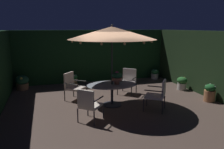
# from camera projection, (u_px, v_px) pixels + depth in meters

# --- Properties ---
(ground_plane) EXTENTS (7.89, 7.55, 0.02)m
(ground_plane) POSITION_uv_depth(u_px,v_px,m) (115.00, 104.00, 7.78)
(ground_plane) COLOR brown
(hedge_backdrop_rear) EXTENTS (7.89, 0.30, 2.50)m
(hedge_backdrop_rear) POSITION_uv_depth(u_px,v_px,m) (92.00, 56.00, 10.91)
(hedge_backdrop_rear) COLOR #153519
(hedge_backdrop_rear) RESTS_ON ground_plane
(hedge_backdrop_right) EXTENTS (0.30, 7.55, 2.50)m
(hedge_backdrop_right) POSITION_uv_depth(u_px,v_px,m) (208.00, 64.00, 8.60)
(hedge_backdrop_right) COLOR black
(hedge_backdrop_right) RESTS_ON ground_plane
(patio_dining_table) EXTENTS (1.73, 1.25, 0.74)m
(patio_dining_table) POSITION_uv_depth(u_px,v_px,m) (112.00, 88.00, 7.59)
(patio_dining_table) COLOR #2A2B35
(patio_dining_table) RESTS_ON ground_plane
(patio_umbrella) EXTENTS (2.88, 2.88, 2.73)m
(patio_umbrella) POSITION_uv_depth(u_px,v_px,m) (112.00, 33.00, 7.20)
(patio_umbrella) COLOR #2B2E31
(patio_umbrella) RESTS_ON ground_plane
(centerpiece_planter) EXTENTS (0.36, 0.36, 0.45)m
(centerpiece_planter) POSITION_uv_depth(u_px,v_px,m) (117.00, 77.00, 7.50)
(centerpiece_planter) COLOR #AB6243
(centerpiece_planter) RESTS_ON patio_dining_table
(patio_chair_north) EXTENTS (0.83, 0.82, 1.01)m
(patio_chair_north) POSITION_uv_depth(u_px,v_px,m) (158.00, 93.00, 7.08)
(patio_chair_north) COLOR #2D2930
(patio_chair_north) RESTS_ON ground_plane
(patio_chair_northeast) EXTENTS (0.86, 0.86, 0.98)m
(patio_chair_northeast) POSITION_uv_depth(u_px,v_px,m) (128.00, 80.00, 8.98)
(patio_chair_northeast) COLOR #2E2E2E
(patio_chair_northeast) RESTS_ON ground_plane
(patio_chair_east) EXTENTS (0.87, 0.87, 1.00)m
(patio_chair_east) POSITION_uv_depth(u_px,v_px,m) (73.00, 85.00, 8.20)
(patio_chair_east) COLOR #31302B
(patio_chair_east) RESTS_ON ground_plane
(patio_chair_southeast) EXTENTS (0.80, 0.80, 0.97)m
(patio_chair_southeast) POSITION_uv_depth(u_px,v_px,m) (89.00, 103.00, 6.22)
(patio_chair_southeast) COLOR #312931
(patio_chair_southeast) RESTS_ON ground_plane
(potted_plant_back_left) EXTENTS (0.39, 0.39, 0.64)m
(potted_plant_back_left) POSITION_uv_depth(u_px,v_px,m) (210.00, 93.00, 8.03)
(potted_plant_back_left) COLOR #A86C45
(potted_plant_back_left) RESTS_ON ground_plane
(potted_plant_right_far) EXTENTS (0.43, 0.43, 0.56)m
(potted_plant_right_far) POSITION_uv_depth(u_px,v_px,m) (182.00, 83.00, 9.54)
(potted_plant_right_far) COLOR beige
(potted_plant_right_far) RESTS_ON ground_plane
(potted_plant_left_far) EXTENTS (0.56, 0.57, 0.62)m
(potted_plant_left_far) POSITION_uv_depth(u_px,v_px,m) (22.00, 82.00, 9.56)
(potted_plant_left_far) COLOR #8C6747
(potted_plant_left_far) RESTS_ON ground_plane
(potted_plant_front_corner) EXTENTS (0.36, 0.37, 0.52)m
(potted_plant_front_corner) POSITION_uv_depth(u_px,v_px,m) (74.00, 79.00, 10.25)
(potted_plant_front_corner) COLOR tan
(potted_plant_front_corner) RESTS_ON ground_plane
(potted_plant_back_center) EXTENTS (0.38, 0.38, 0.51)m
(potted_plant_back_center) POSITION_uv_depth(u_px,v_px,m) (155.00, 74.00, 11.53)
(potted_plant_back_center) COLOR beige
(potted_plant_back_center) RESTS_ON ground_plane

